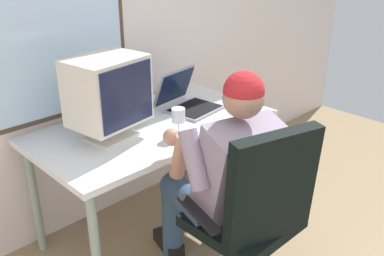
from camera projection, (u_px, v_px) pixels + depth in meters
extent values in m
cube|color=silver|center=(77.00, 26.00, 2.56)|extent=(5.90, 0.06, 2.56)
cube|color=#4C3828|center=(39.00, 36.00, 2.39)|extent=(1.10, 0.01, 0.99)
cube|color=silver|center=(40.00, 36.00, 2.38)|extent=(1.04, 0.02, 0.93)
cylinder|color=gray|center=(96.00, 252.00, 2.14)|extent=(0.05, 0.05, 0.71)
cylinder|color=gray|center=(260.00, 164.00, 2.96)|extent=(0.05, 0.05, 0.71)
cylinder|color=gray|center=(35.00, 199.00, 2.56)|extent=(0.05, 0.05, 0.71)
cylinder|color=gray|center=(193.00, 135.00, 3.38)|extent=(0.05, 0.05, 0.71)
cube|color=white|center=(153.00, 126.00, 2.61)|extent=(1.42, 0.78, 0.04)
cube|color=black|center=(242.00, 221.00, 2.18)|extent=(0.47, 0.47, 0.06)
cube|color=black|center=(272.00, 189.00, 1.90)|extent=(0.45, 0.21, 0.54)
cube|color=black|center=(284.00, 186.00, 2.24)|extent=(0.13, 0.33, 0.02)
cube|color=black|center=(198.00, 213.00, 2.02)|extent=(0.13, 0.33, 0.02)
cylinder|color=#304862|center=(240.00, 186.00, 2.43)|extent=(0.26, 0.44, 0.15)
cylinder|color=#304862|center=(219.00, 205.00, 2.70)|extent=(0.12, 0.12, 0.50)
cube|color=black|center=(213.00, 227.00, 2.83)|extent=(0.16, 0.26, 0.08)
cylinder|color=#304862|center=(189.00, 201.00, 2.29)|extent=(0.26, 0.44, 0.15)
cylinder|color=#304862|center=(172.00, 220.00, 2.56)|extent=(0.12, 0.12, 0.50)
cube|color=black|center=(169.00, 242.00, 2.69)|extent=(0.16, 0.26, 0.08)
cube|color=gray|center=(240.00, 171.00, 2.09)|extent=(0.45, 0.42, 0.53)
sphere|color=#A87760|center=(243.00, 98.00, 1.94)|extent=(0.19, 0.19, 0.19)
sphere|color=#B42126|center=(244.00, 91.00, 1.93)|extent=(0.19, 0.19, 0.19)
cylinder|color=gray|center=(271.00, 140.00, 2.19)|extent=(0.14, 0.21, 0.29)
cylinder|color=#A87760|center=(259.00, 157.00, 2.32)|extent=(0.12, 0.18, 0.27)
sphere|color=#A87760|center=(254.00, 158.00, 2.36)|extent=(0.09, 0.09, 0.09)
cylinder|color=gray|center=(194.00, 160.00, 2.00)|extent=(0.14, 0.23, 0.29)
cylinder|color=#A87760|center=(180.00, 156.00, 2.13)|extent=(0.12, 0.17, 0.27)
sphere|color=#A87760|center=(172.00, 137.00, 2.18)|extent=(0.09, 0.09, 0.09)
cube|color=beige|center=(111.00, 136.00, 2.42)|extent=(0.28, 0.24, 0.02)
cylinder|color=beige|center=(110.00, 128.00, 2.40)|extent=(0.04, 0.04, 0.08)
cube|color=silver|center=(107.00, 91.00, 2.31)|extent=(0.43, 0.35, 0.36)
cube|color=#191E38|center=(128.00, 97.00, 2.23)|extent=(0.35, 0.06, 0.32)
cube|color=gray|center=(195.00, 109.00, 2.79)|extent=(0.35, 0.29, 0.02)
cube|color=black|center=(195.00, 108.00, 2.79)|extent=(0.31, 0.26, 0.00)
cube|color=gray|center=(174.00, 86.00, 2.84)|extent=(0.33, 0.14, 0.23)
cube|color=#0F1933|center=(175.00, 87.00, 2.84)|extent=(0.30, 0.12, 0.21)
cylinder|color=silver|center=(179.00, 134.00, 2.46)|extent=(0.07, 0.07, 0.00)
cylinder|color=silver|center=(178.00, 128.00, 2.45)|extent=(0.01, 0.01, 0.07)
cylinder|color=silver|center=(178.00, 115.00, 2.41)|extent=(0.08, 0.08, 0.08)
cylinder|color=#540F25|center=(178.00, 119.00, 2.42)|extent=(0.07, 0.07, 0.03)
cube|color=black|center=(141.00, 99.00, 2.72)|extent=(0.08, 0.07, 0.19)
cylinder|color=#333338|center=(145.00, 96.00, 2.68)|extent=(0.05, 0.01, 0.05)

